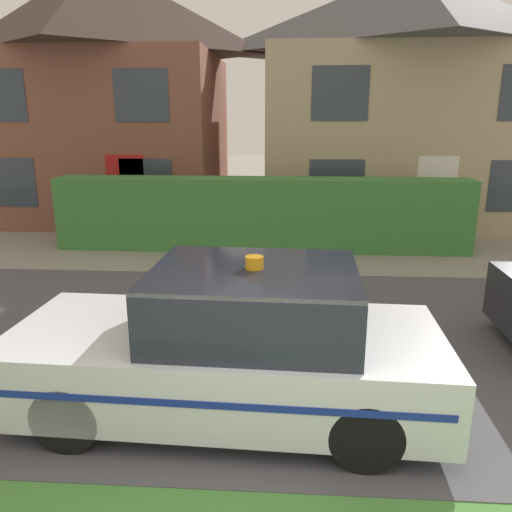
{
  "coord_description": "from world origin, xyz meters",
  "views": [
    {
      "loc": [
        0.08,
        -2.61,
        3.02
      ],
      "look_at": [
        -0.38,
        4.49,
        1.05
      ],
      "focal_mm": 35.0,
      "sensor_mm": 36.0,
      "label": 1
    }
  ],
  "objects": [
    {
      "name": "garden_hedge",
      "position": [
        -0.54,
        8.95,
        0.84
      ],
      "size": [
        9.62,
        0.89,
        1.68
      ],
      "primitive_type": "cube",
      "color": "#3D7F38",
      "rests_on": "ground"
    },
    {
      "name": "house_left",
      "position": [
        -5.51,
        12.99,
        3.78
      ],
      "size": [
        7.08,
        5.56,
        7.39
      ],
      "color": "brown",
      "rests_on": "ground"
    },
    {
      "name": "house_right",
      "position": [
        3.57,
        13.37,
        3.64
      ],
      "size": [
        8.61,
        6.41,
        7.13
      ],
      "color": "tan",
      "rests_on": "ground"
    },
    {
      "name": "police_car",
      "position": [
        -0.46,
        2.07,
        0.75
      ],
      "size": [
        4.46,
        1.97,
        1.71
      ],
      "rotation": [
        0.0,
        0.0,
        3.11
      ],
      "color": "black",
      "rests_on": "road_strip"
    },
    {
      "name": "road_strip",
      "position": [
        0.0,
        3.89,
        0.01
      ],
      "size": [
        28.0,
        6.03,
        0.01
      ],
      "primitive_type": "cube",
      "color": "#4C4C51",
      "rests_on": "ground"
    }
  ]
}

